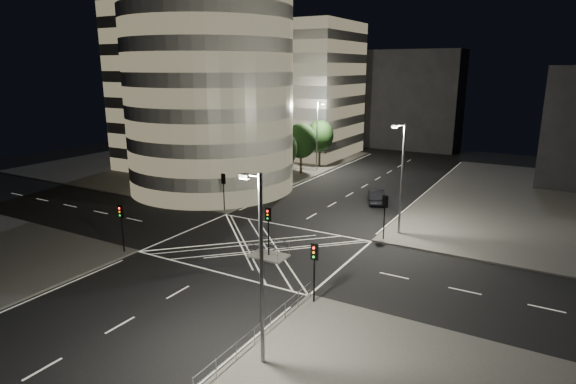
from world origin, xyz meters
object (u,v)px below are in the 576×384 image
Objects in this scene: street_lamp_left_far at (317,134)px; sedan at (376,196)px; traffic_signal_fl at (224,185)px; street_lamp_right_far at (401,176)px; traffic_signal_fr at (385,209)px; central_island at (269,256)px; traffic_signal_nl at (121,220)px; traffic_signal_island at (268,223)px; traffic_signal_nr at (314,262)px; street_lamp_right_near at (260,265)px; street_lamp_left_near at (246,153)px.

sedan is (13.49, -11.91, -4.76)m from street_lamp_left_far.
sedan is (12.85, 11.29, -2.13)m from traffic_signal_fl.
street_lamp_right_far is 2.10× the size of sedan.
traffic_signal_fl is 17.60m from traffic_signal_fr.
central_island is 13.98m from street_lamp_right_far.
central_island is 33.95m from street_lamp_left_far.
traffic_signal_nl is 36.90m from street_lamp_left_far.
traffic_signal_fl and traffic_signal_fr have the same top height.
traffic_signal_fr is 1.00× the size of traffic_signal_island.
street_lamp_right_far reaches higher than traffic_signal_fr.
traffic_signal_nl is 17.60m from traffic_signal_nr.
street_lamp_left_far is 1.00× the size of street_lamp_right_near.
street_lamp_right_near is 2.10× the size of sedan.
traffic_signal_nr is (6.80, -5.30, 2.84)m from central_island.
street_lamp_left_far reaches higher than traffic_signal_nr.
traffic_signal_fr is at bearing 90.00° from traffic_signal_nr.
street_lamp_right_near is at bearing -90.00° from street_lamp_right_far.
street_lamp_left_far reaches higher than central_island.
central_island is at bearing -70.05° from street_lamp_left_far.
traffic_signal_fr is 19.14m from street_lamp_left_near.
traffic_signal_fl and traffic_signal_nl have the same top height.
central_island is at bearing 60.46° from sedan.
sedan is (-4.75, 11.29, -2.13)m from traffic_signal_fr.
traffic_signal_nr is 7.69m from street_lamp_right_near.
street_lamp_right_far and street_lamp_right_near have the same top height.
street_lamp_left_near and street_lamp_right_near have the same top height.
traffic_signal_island is 19.81m from sedan.
street_lamp_right_far is at bearing 6.88° from traffic_signal_fl.
street_lamp_left_near is 1.00× the size of street_lamp_right_near.
traffic_signal_fl is at bearing 142.31° from traffic_signal_nr.
street_lamp_left_far is 47.88m from street_lamp_right_near.
street_lamp_left_far is at bearing 109.95° from central_island.
traffic_signal_fl is at bearing -83.03° from street_lamp_left_near.
street_lamp_right_far is (18.24, 2.20, 2.63)m from traffic_signal_fl.
traffic_signal_nr reaches higher than central_island.
central_island is 0.30× the size of street_lamp_left_near.
traffic_signal_fl is at bearing 17.75° from sedan.
traffic_signal_fl reaches higher than central_island.
traffic_signal_fr is 12.43m from sedan.
traffic_signal_island reaches higher than sedan.
traffic_signal_nl is 1.00× the size of traffic_signal_fr.
street_lamp_left_far is at bearing 91.57° from traffic_signal_fl.
sedan is at bearing 120.62° from street_lamp_right_far.
central_island is at bearing -125.30° from street_lamp_right_far.
traffic_signal_nl is 28.10m from sedan.
traffic_signal_nl is 0.84× the size of sedan.
traffic_signal_fr is 3.48m from street_lamp_right_far.
traffic_signal_fr is at bearing -51.83° from street_lamp_left_far.
traffic_signal_nr is 41.15m from street_lamp_left_far.
traffic_signal_nr is 16.03m from street_lamp_right_far.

